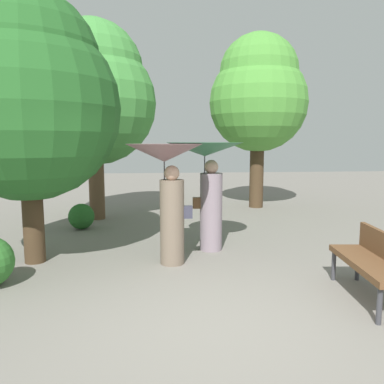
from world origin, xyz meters
name	(u,v)px	position (x,y,z in m)	size (l,w,h in m)	color
ground_plane	(215,324)	(0.00, 0.00, 0.00)	(40.00, 40.00, 0.00)	slate
person_left	(167,177)	(-0.44, 2.14, 1.42)	(1.21, 1.21, 1.93)	#6B5B4C
person_right	(207,171)	(0.29, 2.87, 1.45)	(1.37, 1.37, 1.95)	gray
park_bench	(375,260)	(2.08, 0.47, 0.51)	(0.63, 1.54, 0.83)	#38383D
tree_near_left	(94,93)	(-2.11, 5.92, 3.15)	(3.05, 3.05, 4.90)	brown
tree_near_right	(258,94)	(2.38, 7.25, 3.34)	(2.85, 2.85, 5.05)	#42301E
tree_mid_left	(26,94)	(-2.61, 2.43, 2.70)	(2.91, 2.91, 4.30)	#42301E
bush_path_left	(81,216)	(-2.30, 4.78, 0.29)	(0.58, 0.58, 0.58)	#235B23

